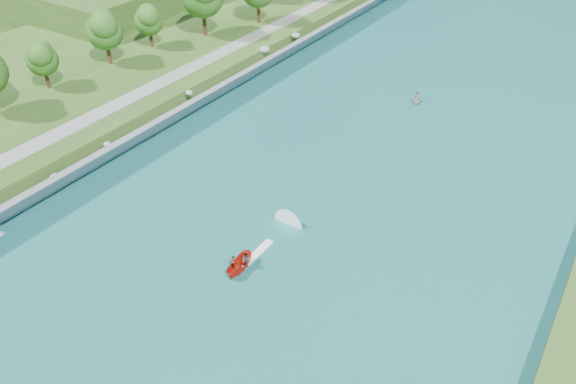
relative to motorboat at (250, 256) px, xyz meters
The scene contains 7 objects.
ground 7.25m from the motorboat, 88.47° to the right, with size 260.00×260.00×0.00m, color #2D5119.
river_water 12.81m from the motorboat, 89.14° to the left, with size 55.00×240.00×0.10m, color #1B6668.
berm_west 51.43m from the motorboat, 165.60° to the left, with size 45.00×240.00×3.50m, color #2D5119.
riprap_bank 28.36m from the motorboat, 154.94° to the left, with size 4.40×236.00×4.18m.
riverside_path 34.86m from the motorboat, 158.41° to the left, with size 3.00×200.00×0.10m, color gray.
motorboat is the anchor object (origin of this frame).
raft 43.58m from the motorboat, 89.87° to the left, with size 2.74×3.26×1.56m.
Camera 1 is at (26.19, -26.57, 38.47)m, focal length 35.00 mm.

